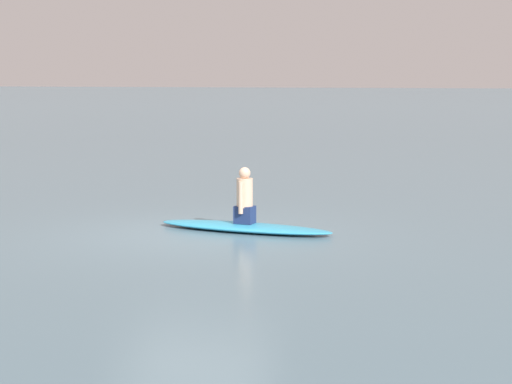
% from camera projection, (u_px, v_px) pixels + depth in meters
% --- Properties ---
extents(ground_plane, '(400.00, 400.00, 0.00)m').
position_uv_depth(ground_plane, '(195.00, 235.00, 15.11)').
color(ground_plane, slate).
extents(surfboard, '(1.02, 3.21, 0.13)m').
position_uv_depth(surfboard, '(245.00, 227.00, 15.48)').
color(surfboard, '#339EC6').
rests_on(surfboard, ground).
extents(person_paddler, '(0.42, 0.34, 0.96)m').
position_uv_depth(person_paddler, '(245.00, 198.00, 15.41)').
color(person_paddler, navy).
rests_on(person_paddler, surfboard).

